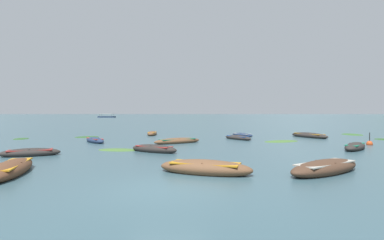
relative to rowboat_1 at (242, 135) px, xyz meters
name	(u,v)px	position (x,y,z in m)	size (l,w,h in m)	color
ground_plane	(186,114)	(-6.57, 1478.18, -0.13)	(6000.00, 6000.00, 0.00)	#385660
mountain_1	(100,102)	(-751.92, 2534.19, 102.20)	(552.98, 552.98, 204.66)	#4C5B56
mountain_2	(199,101)	(105.63, 2635.34, 112.32)	(810.39, 810.39, 224.90)	#56665B
mountain_3	(298,82)	(912.85, 2370.49, 261.59)	(1654.63, 1654.63, 523.45)	slate
mountain_4	(380,88)	(1695.18, 2513.65, 226.06)	(1668.59, 1668.59, 452.38)	#56665B
rowboat_1	(242,135)	(0.00, 0.00, 0.00)	(2.22, 3.01, 0.41)	navy
rowboat_2	(309,135)	(6.38, -1.87, 0.06)	(2.93, 4.71, 0.61)	#2D2826
rowboat_3	(11,169)	(-12.92, -19.32, 0.07)	(2.16, 4.45, 0.65)	brown
rowboat_4	(30,153)	(-14.82, -14.26, 0.04)	(3.34, 2.04, 0.55)	#2D2826
rowboat_5	(152,133)	(-9.76, 1.69, 0.04)	(1.02, 3.24, 0.54)	brown
rowboat_6	(238,138)	(-1.17, -3.99, 0.02)	(2.57, 3.35, 0.48)	#2D2826
rowboat_7	(355,147)	(5.33, -11.70, 0.05)	(3.16, 3.41, 0.58)	#2D2826
rowboat_8	(95,140)	(-13.55, -6.54, 0.03)	(2.69, 3.22, 0.53)	navy
rowboat_9	(177,141)	(-6.67, -7.29, 0.04)	(4.17, 3.21, 0.53)	brown
rowboat_10	(325,168)	(-0.32, -19.32, 0.07)	(4.20, 3.39, 0.66)	#4C3323
rowboat_11	(154,149)	(-7.98, -12.73, 0.05)	(3.40, 2.61, 0.59)	#2D2826
rowboat_12	(205,168)	(-5.20, -19.32, 0.08)	(4.05, 2.52, 0.68)	brown
ferry_0	(107,117)	(-52.56, 142.08, 0.31)	(10.19, 5.26, 2.54)	navy
mooring_buoy	(370,144)	(7.99, -9.04, -0.03)	(0.45, 0.45, 1.09)	#DB4C1E
weed_patch_0	(87,137)	(-16.03, -1.11, -0.13)	(2.06, 2.36, 0.14)	#2D5628
weed_patch_1	(352,135)	(12.86, 1.85, -0.13)	(3.36, 2.01, 0.14)	#38662D
weed_patch_2	(118,150)	(-10.42, -11.74, -0.13)	(2.72, 1.50, 0.14)	#477033
weed_patch_4	(281,141)	(2.20, -6.10, -0.13)	(3.45, 1.79, 0.14)	#477033
weed_patch_5	(21,139)	(-21.53, -3.10, -0.13)	(1.99, 1.29, 0.14)	#2D5628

